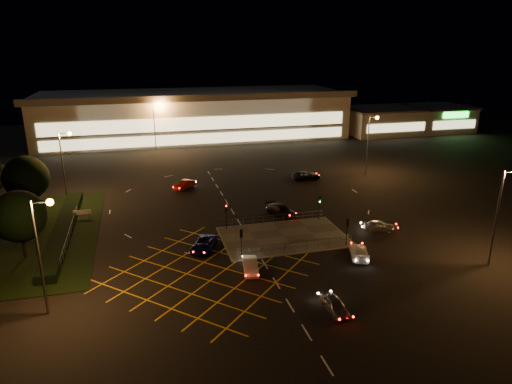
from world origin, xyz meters
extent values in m
plane|color=black|center=(0.00, 0.00, 0.00)|extent=(180.00, 180.00, 0.00)
cube|color=#4C4944|center=(2.00, -2.00, 0.06)|extent=(14.00, 9.00, 0.12)
cube|color=black|center=(-28.00, 6.00, 0.04)|extent=(18.00, 30.00, 0.08)
cube|color=black|center=(-23.00, 6.00, 0.50)|extent=(2.00, 26.00, 1.00)
cube|color=beige|center=(0.00, 62.00, 5.00)|extent=(70.00, 25.00, 10.00)
cube|color=slate|center=(0.00, 62.00, 10.20)|extent=(72.00, 26.50, 0.60)
cube|color=#FFEAA5|center=(0.00, 49.45, 5.00)|extent=(66.00, 0.20, 3.00)
cube|color=#FFEAA5|center=(0.00, 49.45, 1.80)|extent=(66.00, 0.20, 2.20)
cube|color=beige|center=(46.00, 54.00, 3.00)|extent=(18.00, 14.00, 6.00)
cube|color=slate|center=(46.00, 54.00, 6.15)|extent=(18.80, 14.80, 0.40)
cube|color=#FFEAA5|center=(46.00, 46.95, 2.60)|extent=(15.30, 0.20, 2.00)
cube|color=beige|center=(62.00, 54.00, 3.00)|extent=(14.00, 14.00, 6.00)
cube|color=slate|center=(62.00, 54.00, 6.15)|extent=(14.80, 14.80, 0.40)
cube|color=#FFEAA5|center=(62.00, 46.95, 2.60)|extent=(11.90, 0.20, 2.00)
cube|color=#19E533|center=(62.00, 46.85, 5.00)|extent=(7.00, 0.30, 1.40)
cylinder|color=slate|center=(-22.00, -12.00, 5.00)|extent=(0.20, 0.20, 10.00)
cylinder|color=slate|center=(-21.30, -12.00, 9.80)|extent=(1.40, 0.12, 0.12)
sphere|color=orange|center=(-20.60, -12.00, 9.75)|extent=(0.56, 0.56, 0.56)
cylinder|color=slate|center=(20.00, -14.00, 5.00)|extent=(0.20, 0.20, 10.00)
cylinder|color=slate|center=(20.70, -14.00, 9.80)|extent=(1.40, 0.12, 0.12)
cylinder|color=slate|center=(-24.00, 18.00, 5.00)|extent=(0.20, 0.20, 10.00)
cylinder|color=slate|center=(-23.30, 18.00, 9.80)|extent=(1.40, 0.12, 0.12)
sphere|color=orange|center=(-22.60, 18.00, 9.75)|extent=(0.56, 0.56, 0.56)
cylinder|color=slate|center=(24.00, 20.00, 5.00)|extent=(0.20, 0.20, 10.00)
cylinder|color=slate|center=(24.70, 20.00, 9.80)|extent=(1.40, 0.12, 0.12)
sphere|color=orange|center=(25.40, 20.00, 9.75)|extent=(0.56, 0.56, 0.56)
cylinder|color=slate|center=(-10.00, 48.00, 5.00)|extent=(0.20, 0.20, 10.00)
cylinder|color=slate|center=(-9.30, 48.00, 9.80)|extent=(1.40, 0.12, 0.12)
sphere|color=orange|center=(-8.60, 48.00, 9.75)|extent=(0.56, 0.56, 0.56)
cylinder|color=slate|center=(30.00, 50.00, 5.00)|extent=(0.20, 0.20, 10.00)
cylinder|color=slate|center=(30.70, 50.00, 9.80)|extent=(1.40, 0.12, 0.12)
sphere|color=orange|center=(31.40, 50.00, 9.75)|extent=(0.56, 0.56, 0.56)
cylinder|color=black|center=(-4.00, -6.00, 1.62)|extent=(0.10, 0.10, 3.00)
cube|color=black|center=(-4.00, -6.00, 2.82)|extent=(0.28, 0.18, 0.90)
sphere|color=#19FF33|center=(-4.00, -5.87, 2.82)|extent=(0.16, 0.16, 0.16)
cylinder|color=black|center=(8.00, -6.00, 1.62)|extent=(0.10, 0.10, 3.00)
cube|color=black|center=(8.00, -6.00, 2.82)|extent=(0.28, 0.18, 0.90)
sphere|color=#19FF33|center=(8.00, -5.87, 2.82)|extent=(0.16, 0.16, 0.16)
cylinder|color=black|center=(-4.00, 2.00, 1.62)|extent=(0.10, 0.10, 3.00)
cube|color=black|center=(-4.00, 2.00, 2.82)|extent=(0.28, 0.18, 0.90)
sphere|color=#FF0C0C|center=(-4.00, 1.87, 2.82)|extent=(0.16, 0.16, 0.16)
cylinder|color=black|center=(8.00, 2.00, 1.62)|extent=(0.10, 0.10, 3.00)
cube|color=black|center=(8.00, 2.00, 2.82)|extent=(0.28, 0.18, 0.90)
sphere|color=#19FF33|center=(8.00, 1.87, 2.82)|extent=(0.16, 0.16, 0.16)
cylinder|color=black|center=(-28.00, 14.00, 1.44)|extent=(0.36, 0.36, 2.88)
sphere|color=black|center=(-28.00, 14.00, 4.96)|extent=(5.76, 5.76, 5.76)
cylinder|color=black|center=(-26.00, 0.00, 1.35)|extent=(0.36, 0.36, 2.70)
sphere|color=black|center=(-26.00, 0.00, 4.65)|extent=(5.40, 5.40, 5.40)
imported|color=#B5B8BD|center=(1.32, -17.86, 0.62)|extent=(1.54, 3.65, 1.23)
imported|color=silver|center=(-3.82, -9.15, 0.63)|extent=(1.96, 4.01, 1.26)
imported|color=#0E1054|center=(-7.50, -3.02, 0.65)|extent=(3.86, 5.14, 1.30)
imported|color=black|center=(3.91, 5.00, 0.67)|extent=(3.86, 4.96, 1.34)
imported|color=silver|center=(13.76, -2.98, 0.63)|extent=(3.99, 2.70, 1.26)
imported|color=#A01E0B|center=(-7.06, 19.93, 0.64)|extent=(3.67, 3.73, 1.28)
imported|color=black|center=(13.02, 19.80, 0.67)|extent=(4.89, 2.39, 1.34)
imported|color=white|center=(8.05, -9.00, 0.63)|extent=(3.12, 4.69, 1.26)
camera|label=1|loc=(-13.60, -48.48, 21.49)|focal=32.00mm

